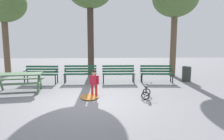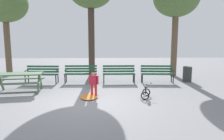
{
  "view_description": "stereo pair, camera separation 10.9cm",
  "coord_description": "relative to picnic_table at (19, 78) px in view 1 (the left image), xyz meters",
  "views": [
    {
      "loc": [
        0.48,
        -6.74,
        2.07
      ],
      "look_at": [
        0.92,
        1.77,
        0.85
      ],
      "focal_mm": 32.75,
      "sensor_mm": 36.0,
      "label": 1
    },
    {
      "loc": [
        0.59,
        -6.74,
        2.07
      ],
      "look_at": [
        0.92,
        1.77,
        0.85
      ],
      "focal_mm": 32.75,
      "sensor_mm": 36.0,
      "label": 2
    }
  ],
  "objects": [
    {
      "name": "ground",
      "position": [
        2.87,
        -1.55,
        -0.59
      ],
      "size": [
        36.0,
        36.0,
        0.0
      ],
      "primitive_type": "plane",
      "color": "gray"
    },
    {
      "name": "picnic_table",
      "position": [
        0.0,
        0.0,
        0.0
      ],
      "size": [
        1.97,
        1.58,
        0.79
      ],
      "color": "#4C6B4C",
      "rests_on": "ground"
    },
    {
      "name": "park_bench_far_left",
      "position": [
        0.39,
        1.78,
        -0.08
      ],
      "size": [
        1.63,
        0.56,
        0.85
      ],
      "color": "#195133",
      "rests_on": "ground"
    },
    {
      "name": "park_bench_left",
      "position": [
        2.28,
        1.85,
        -0.08
      ],
      "size": [
        1.6,
        0.46,
        0.85
      ],
      "color": "#195133",
      "rests_on": "ground"
    },
    {
      "name": "park_bench_right",
      "position": [
        4.18,
        1.77,
        -0.08
      ],
      "size": [
        1.6,
        0.46,
        0.85
      ],
      "color": "#195133",
      "rests_on": "ground"
    },
    {
      "name": "park_bench_far_right",
      "position": [
        6.09,
        1.68,
        -0.08
      ],
      "size": [
        1.63,
        0.57,
        0.85
      ],
      "color": "#195133",
      "rests_on": "ground"
    },
    {
      "name": "child_standing",
      "position": [
        3.06,
        -0.84,
        -0.0
      ],
      "size": [
        0.36,
        0.24,
        1.01
      ],
      "color": "red",
      "rests_on": "ground"
    },
    {
      "name": "kids_bicycle",
      "position": [
        4.96,
        -1.11,
        -0.39
      ],
      "size": [
        0.49,
        0.62,
        0.54
      ],
      "color": "black",
      "rests_on": "ground"
    },
    {
      "name": "leaf_pile",
      "position": [
        2.9,
        -0.97,
        -0.56
      ],
      "size": [
        0.69,
        0.96,
        0.07
      ],
      "primitive_type": "ellipsoid",
      "rotation": [
        0.0,
        0.0,
        1.61
      ],
      "color": "#B26B2D",
      "rests_on": "ground"
    },
    {
      "name": "trash_bin",
      "position": [
        7.69,
        1.83,
        -0.21
      ],
      "size": [
        0.44,
        0.44,
        0.77
      ],
      "primitive_type": "cylinder",
      "color": "#2D332D",
      "rests_on": "ground"
    },
    {
      "name": "tree_far_left",
      "position": [
        -2.27,
        4.13,
        3.58
      ],
      "size": [
        2.6,
        2.6,
        5.34
      ],
      "color": "brown",
      "rests_on": "ground"
    }
  ]
}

